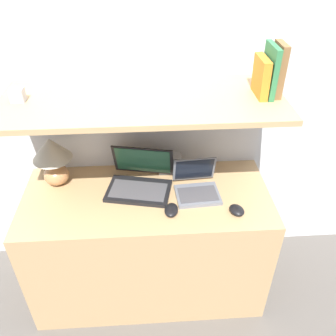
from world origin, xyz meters
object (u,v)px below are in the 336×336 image
object	(u,v)px
book_orange	(261,77)
table_lamp	(52,156)
second_mouse	(237,210)
router_box	(170,164)
laptop_small	(196,186)
shelf_gadget	(17,95)
book_green	(270,71)
laptop_large	(140,181)
book_brown	(278,70)
computer_mouse	(171,210)

from	to	relation	value
book_orange	table_lamp	bearing A→B (deg)	175.71
second_mouse	router_box	xyz separation A→B (m)	(-0.32, 0.39, 0.04)
table_lamp	router_box	size ratio (longest dim) A/B	2.22
laptop_small	shelf_gadget	xyz separation A→B (m)	(-0.86, 0.06, 0.55)
table_lamp	router_box	xyz separation A→B (m)	(0.66, 0.07, -0.13)
table_lamp	book_green	xyz separation A→B (m)	(1.12, -0.08, 0.49)
table_lamp	laptop_small	world-z (taller)	table_lamp
laptop_large	laptop_small	world-z (taller)	laptop_large
book_brown	second_mouse	bearing A→B (deg)	-126.09
second_mouse	router_box	size ratio (longest dim) A/B	0.83
computer_mouse	book_brown	world-z (taller)	book_brown
laptop_large	shelf_gadget	xyz separation A→B (m)	(-0.55, -0.01, 0.54)
second_mouse	book_orange	world-z (taller)	book_orange
book_brown	shelf_gadget	xyz separation A→B (m)	(-1.23, 0.00, -0.09)
table_lamp	book_brown	distance (m)	1.26
book_brown	table_lamp	bearing A→B (deg)	175.99
computer_mouse	second_mouse	xyz separation A→B (m)	(0.34, -0.02, 0.00)
laptop_large	shelf_gadget	distance (m)	0.77
computer_mouse	book_green	bearing A→B (deg)	24.36
table_lamp	second_mouse	world-z (taller)	table_lamp
table_lamp	book_brown	bearing A→B (deg)	-4.01
table_lamp	second_mouse	distance (m)	1.05
book_green	book_orange	world-z (taller)	book_green
table_lamp	laptop_large	bearing A→B (deg)	-8.93
computer_mouse	book_green	size ratio (longest dim) A/B	0.48
laptop_large	shelf_gadget	size ratio (longest dim) A/B	6.27
book_brown	book_green	size ratio (longest dim) A/B	1.03
book_green	book_orange	size ratio (longest dim) A/B	1.30
laptop_small	second_mouse	bearing A→B (deg)	-44.01
laptop_small	book_brown	bearing A→B (deg)	9.09
laptop_large	computer_mouse	distance (m)	0.28
laptop_small	router_box	size ratio (longest dim) A/B	1.89
table_lamp	shelf_gadget	bearing A→B (deg)	-130.85
book_green	book_orange	xyz separation A→B (m)	(-0.04, 0.00, -0.03)
laptop_small	second_mouse	distance (m)	0.26
second_mouse	shelf_gadget	world-z (taller)	shelf_gadget
laptop_small	second_mouse	xyz separation A→B (m)	(0.19, -0.18, -0.02)
computer_mouse	book_orange	distance (m)	0.80
book_brown	router_box	bearing A→B (deg)	163.53
laptop_large	book_green	bearing A→B (deg)	-0.54
laptop_small	book_orange	xyz separation A→B (m)	(0.29, 0.06, 0.61)
table_lamp	book_orange	distance (m)	1.18
table_lamp	book_orange	size ratio (longest dim) A/B	1.60
shelf_gadget	computer_mouse	bearing A→B (deg)	-17.02
book_green	shelf_gadget	world-z (taller)	book_green
book_green	book_orange	bearing A→B (deg)	180.00
table_lamp	book_orange	bearing A→B (deg)	-4.29
second_mouse	laptop_large	bearing A→B (deg)	153.85
second_mouse	router_box	world-z (taller)	router_box
laptop_large	book_brown	xyz separation A→B (m)	(0.68, -0.01, 0.63)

